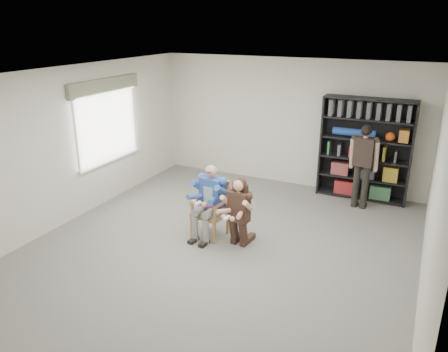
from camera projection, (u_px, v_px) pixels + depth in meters
The scene contains 8 objects.
room_shell at pixel (219, 168), 6.66m from camera, with size 6.00×7.00×2.80m, color silver, non-canonical shape.
floor at pixel (219, 249), 7.13m from camera, with size 6.00×7.00×0.01m, color slate.
window_left at pixel (108, 122), 8.63m from camera, with size 0.16×2.00×1.75m, color white, non-canonical shape.
armchair at pixel (210, 209), 7.43m from camera, with size 0.57×0.55×0.99m, color olive, non-canonical shape.
seated_man at pixel (210, 201), 7.38m from camera, with size 0.55×0.77×1.28m, color #285296, non-canonical shape.
kneeling_woman at pixel (238, 213), 7.06m from camera, with size 0.49×0.79×1.17m, color #37261B, non-canonical shape.
bookshelf at pixel (365, 150), 8.87m from camera, with size 1.80×0.38×2.10m, color black, non-canonical shape.
standing_man at pixel (362, 167), 8.46m from camera, with size 0.52×0.29×1.68m, color black, non-canonical shape.
Camera 1 is at (2.80, -5.66, 3.53)m, focal length 35.00 mm.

